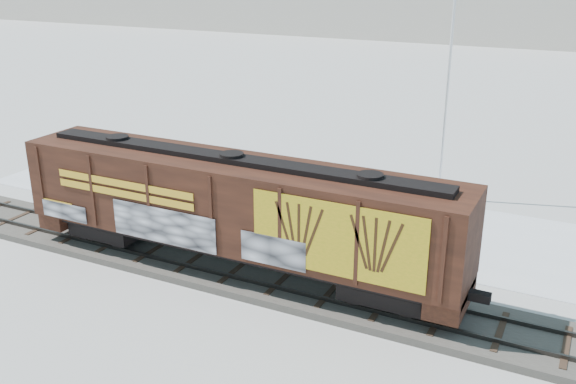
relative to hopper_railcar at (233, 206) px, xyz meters
The scene contains 8 objects.
ground 3.58m from the hopper_railcar, ahead, with size 500.00×500.00×0.00m, color white.
rail_track 3.46m from the hopper_railcar, ahead, with size 50.00×3.40×0.43m.
parking_strip 8.31m from the hopper_railcar, 74.60° to the left, with size 40.00×8.00×0.03m, color white.
hopper_railcar is the anchor object (origin of this frame).
flagpole 13.21m from the hopper_railcar, 67.10° to the left, with size 2.30×0.90×12.00m.
car_silver 10.76m from the hopper_railcar, 138.82° to the left, with size 1.63×4.04×1.38m, color #A8AAAF.
car_white 8.18m from the hopper_railcar, 57.01° to the left, with size 1.42×4.08×1.34m, color silver.
car_dark 8.38m from the hopper_railcar, 61.11° to the left, with size 1.74×4.27×1.24m, color #212329.
Camera 1 is at (9.88, -19.28, 11.74)m, focal length 40.00 mm.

